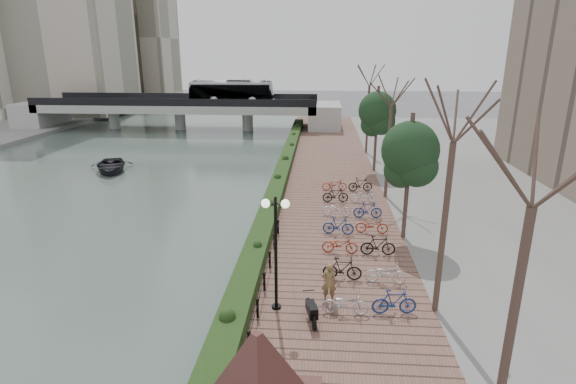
# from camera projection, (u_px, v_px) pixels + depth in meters

# --- Properties ---
(ground) EXTENTS (220.00, 220.00, 0.00)m
(ground) POSITION_uv_depth(u_px,v_px,m) (215.00, 344.00, 15.74)
(ground) COLOR #59595B
(ground) RESTS_ON ground
(river_water) EXTENTS (30.00, 130.00, 0.02)m
(river_water) POSITION_uv_depth(u_px,v_px,m) (114.00, 165.00, 40.58)
(river_water) COLOR #495B51
(river_water) RESTS_ON ground
(promenade) EXTENTS (8.00, 75.00, 0.50)m
(promenade) POSITION_uv_depth(u_px,v_px,m) (326.00, 192.00, 32.05)
(promenade) COLOR brown
(promenade) RESTS_ON ground
(inland_pavement) EXTENTS (24.00, 75.00, 0.50)m
(inland_pavement) POSITION_uv_depth(u_px,v_px,m) (558.00, 197.00, 30.94)
(inland_pavement) COLOR slate
(inland_pavement) RESTS_ON ground
(hedge) EXTENTS (1.10, 56.00, 0.60)m
(hedge) POSITION_uv_depth(u_px,v_px,m) (281.00, 175.00, 34.50)
(hedge) COLOR #143413
(hedge) RESTS_ON promenade
(chain_fence) EXTENTS (0.10, 14.10, 0.70)m
(chain_fence) POSITION_uv_depth(u_px,v_px,m) (261.00, 295.00, 17.29)
(chain_fence) COLOR black
(chain_fence) RESTS_ON promenade
(granite_monument) EXTENTS (4.17, 4.17, 2.72)m
(granite_monument) POSITION_uv_depth(u_px,v_px,m) (258.00, 379.00, 11.36)
(granite_monument) COLOR #45251D
(granite_monument) RESTS_ON promenade
(lamppost) EXTENTS (1.02, 0.32, 4.43)m
(lamppost) POSITION_uv_depth(u_px,v_px,m) (276.00, 229.00, 16.11)
(lamppost) COLOR black
(lamppost) RESTS_ON promenade
(motorcycle) EXTENTS (0.73, 1.50, 0.90)m
(motorcycle) POSITION_uv_depth(u_px,v_px,m) (311.00, 309.00, 16.14)
(motorcycle) COLOR black
(motorcycle) RESTS_ON promenade
(pedestrian) EXTENTS (0.60, 0.40, 1.60)m
(pedestrian) POSITION_uv_depth(u_px,v_px,m) (329.00, 283.00, 17.30)
(pedestrian) COLOR brown
(pedestrian) RESTS_ON promenade
(bicycle_parking) EXTENTS (2.40, 17.32, 1.00)m
(bicycle_parking) POSITION_uv_depth(u_px,v_px,m) (355.00, 225.00, 23.91)
(bicycle_parking) COLOR silver
(bicycle_parking) RESTS_ON promenade
(street_trees) EXTENTS (3.20, 37.12, 6.80)m
(street_trees) POSITION_uv_depth(u_px,v_px,m) (396.00, 162.00, 26.16)
(street_trees) COLOR #362920
(street_trees) RESTS_ON promenade
(bridge) EXTENTS (36.00, 10.77, 6.50)m
(bridge) POSITION_uv_depth(u_px,v_px,m) (190.00, 104.00, 58.53)
(bridge) COLOR #ACADA7
(bridge) RESTS_ON ground
(boat) EXTENTS (5.14, 5.94, 1.03)m
(boat) POSITION_uv_depth(u_px,v_px,m) (111.00, 166.00, 38.33)
(boat) COLOR #222127
(boat) RESTS_ON river_water
(far_buildings) EXTENTS (35.00, 38.00, 38.00)m
(far_buildings) POSITION_uv_depth(u_px,v_px,m) (58.00, 14.00, 76.61)
(far_buildings) COLOR #B5A796
(far_buildings) RESTS_ON far_bank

